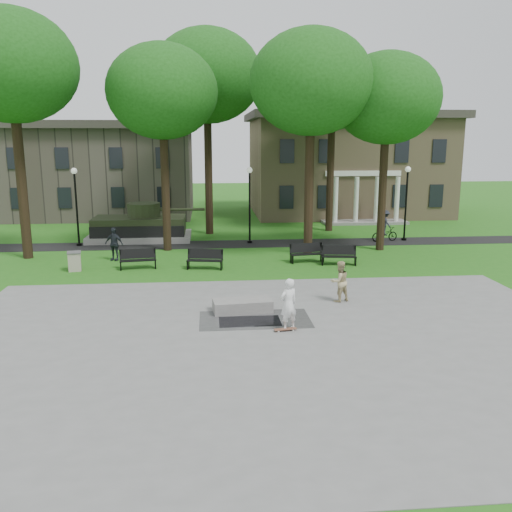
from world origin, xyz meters
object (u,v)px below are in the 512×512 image
Objects in this scene: concrete_block at (242,305)px; friend_watching at (340,281)px; trash_bin at (75,261)px; skateboarder at (289,304)px; cyclist at (385,229)px; park_bench_0 at (138,259)px.

concrete_block is 4.11m from friend_watching.
friend_watching is 13.43m from trash_bin.
skateboarder is (1.44, -2.14, 0.67)m from concrete_block.
cyclist is at bearing -135.90° from friend_watching.
skateboarder reaches higher than park_bench_0.
skateboarder is 13.24m from trash_bin.
cyclist is 18.96m from trash_bin.
trash_bin is (-3.09, -0.15, -0.04)m from park_bench_0.
trash_bin is at bearing 174.91° from park_bench_0.
concrete_block is 1.33× the size of friend_watching.
friend_watching is (3.96, 0.94, 0.60)m from concrete_block.
cyclist reaches higher than skateboarder.
trash_bin is at bearing 95.83° from cyclist.
trash_bin is at bearing -48.59° from friend_watching.
skateboarder is at bearing -56.07° from concrete_block.
park_bench_0 reaches higher than trash_bin.
concrete_block is at bearing -7.13° from friend_watching.
trash_bin is at bearing 137.32° from concrete_block.
cyclist is (9.98, 13.60, 0.58)m from concrete_block.
friend_watching is 10.89m from park_bench_0.
park_bench_0 is (-4.79, 7.42, 0.28)m from concrete_block.
skateboarder reaches higher than trash_bin.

